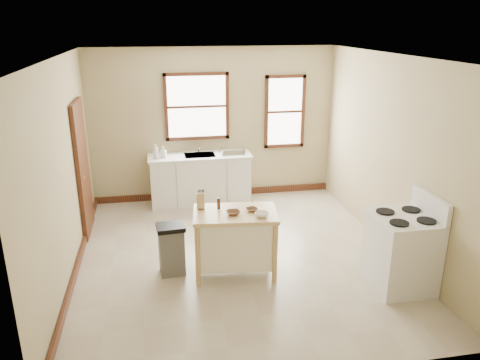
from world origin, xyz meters
name	(u,v)px	position (x,y,z in m)	size (l,w,h in m)	color
floor	(237,256)	(0.00, 0.00, 0.00)	(5.00, 5.00, 0.00)	#AEA38A
ceiling	(237,57)	(0.00, 0.00, 2.80)	(5.00, 5.00, 0.00)	white
wall_back	(214,125)	(0.00, 2.50, 1.40)	(4.50, 0.04, 2.80)	tan
wall_left	(63,173)	(-2.25, 0.00, 1.40)	(0.04, 5.00, 2.80)	tan
wall_right	(392,155)	(2.25, 0.00, 1.40)	(0.04, 5.00, 2.80)	tan
window_main	(197,107)	(-0.30, 2.48, 1.75)	(1.17, 0.06, 1.22)	black
window_side	(285,112)	(1.35, 2.48, 1.60)	(0.77, 0.06, 1.37)	black
door_left	(83,169)	(-2.21, 1.30, 1.05)	(0.06, 0.90, 2.10)	black
baseboard_back	(215,193)	(0.00, 2.47, 0.06)	(4.50, 0.04, 0.12)	black
baseboard_left	(77,266)	(-2.22, 0.00, 0.06)	(0.04, 5.00, 0.12)	black
sink_counter	(200,179)	(-0.30, 2.20, 0.46)	(1.86, 0.62, 0.92)	silver
faucet	(199,147)	(-0.30, 2.38, 1.03)	(0.03, 0.03, 0.22)	silver
soap_bottle_a	(156,152)	(-1.08, 2.11, 1.05)	(0.10, 0.10, 0.26)	#B2B2B2
soap_bottle_b	(163,152)	(-0.95, 2.16, 1.02)	(0.09, 0.09, 0.20)	#B2B2B2
dish_rack	(233,151)	(0.30, 2.16, 0.97)	(0.43, 0.33, 0.11)	silver
kitchen_island	(235,243)	(-0.11, -0.45, 0.44)	(1.08, 0.69, 0.88)	#D2B87C
knife_block	(201,201)	(-0.53, -0.25, 0.98)	(0.10, 0.10, 0.20)	tan
pepper_grinder	(219,203)	(-0.30, -0.30, 0.96)	(0.04, 0.04, 0.15)	#452312
bowl_a	(233,213)	(-0.15, -0.52, 0.91)	(0.18, 0.18, 0.04)	brown
bowl_b	(252,210)	(0.11, -0.45, 0.90)	(0.15, 0.15, 0.04)	brown
bowl_c	(262,215)	(0.20, -0.65, 0.91)	(0.17, 0.17, 0.05)	white
trash_bin	(172,249)	(-0.94, -0.31, 0.35)	(0.36, 0.30, 0.70)	slate
gas_stove	(402,242)	(1.89, -1.14, 0.61)	(0.76, 0.78, 1.22)	silver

